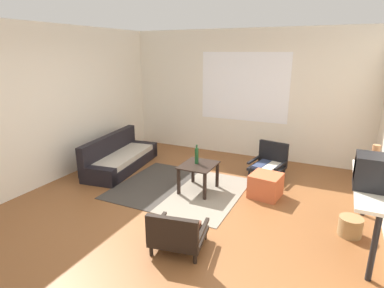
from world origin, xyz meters
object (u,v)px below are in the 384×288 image
at_px(armchair_striped_foreground, 177,233).
at_px(coffee_table, 199,170).
at_px(armchair_by_window, 269,162).
at_px(wicker_basket, 350,226).
at_px(couch, 120,158).
at_px(console_shelf, 374,189).
at_px(crt_television, 379,173).
at_px(clay_vase, 374,161).
at_px(glass_bottle, 197,156).
at_px(ottoman_orange, 266,185).

bearing_deg(armchair_striped_foreground, coffee_table, 105.87).
bearing_deg(armchair_by_window, wicker_basket, -48.44).
height_order(couch, console_shelf, console_shelf).
relative_size(armchair_striped_foreground, crt_television, 1.43).
relative_size(coffee_table, wicker_basket, 2.16).
bearing_deg(console_shelf, coffee_table, 169.05).
height_order(coffee_table, armchair_by_window, armchair_by_window).
relative_size(clay_vase, glass_bottle, 1.08).
relative_size(coffee_table, glass_bottle, 1.95).
xyz_separation_m(coffee_table, clay_vase, (2.45, -0.05, 0.54)).
bearing_deg(wicker_basket, console_shelf, -27.23).
distance_m(coffee_table, wicker_basket, 2.33).
bearing_deg(glass_bottle, wicker_basket, -10.22).
bearing_deg(clay_vase, crt_television, -90.30).
distance_m(coffee_table, armchair_by_window, 1.47).
bearing_deg(coffee_table, wicker_basket, -9.61).
relative_size(armchair_striped_foreground, glass_bottle, 2.17).
bearing_deg(couch, crt_television, -12.44).
bearing_deg(armchair_striped_foreground, wicker_basket, 33.94).
distance_m(coffee_table, ottoman_orange, 1.11).
bearing_deg(couch, glass_bottle, -8.40).
relative_size(armchair_striped_foreground, wicker_basket, 2.39).
height_order(coffee_table, armchair_striped_foreground, armchair_striped_foreground).
bearing_deg(armchair_striped_foreground, crt_television, 25.82).
distance_m(clay_vase, wicker_basket, 0.88).
relative_size(crt_television, glass_bottle, 1.51).
bearing_deg(console_shelf, ottoman_orange, 152.15).
bearing_deg(ottoman_orange, coffee_table, -166.07).
bearing_deg(glass_bottle, armchair_striped_foreground, -72.84).
distance_m(armchair_by_window, console_shelf, 2.27).
height_order(console_shelf, wicker_basket, console_shelf).
xyz_separation_m(armchair_by_window, glass_bottle, (-0.97, -1.12, 0.32)).
height_order(couch, coffee_table, couch).
bearing_deg(armchair_by_window, crt_television, -49.61).
distance_m(armchair_striped_foreground, glass_bottle, 1.76).
bearing_deg(glass_bottle, crt_television, -15.29).
relative_size(ottoman_orange, glass_bottle, 1.43).
bearing_deg(glass_bottle, couch, 171.60).
xyz_separation_m(crt_television, clay_vase, (0.00, 0.60, -0.06)).
bearing_deg(armchair_by_window, coffee_table, -128.61).
height_order(ottoman_orange, glass_bottle, glass_bottle).
relative_size(console_shelf, crt_television, 3.31).
xyz_separation_m(armchair_by_window, clay_vase, (1.53, -1.20, 0.63)).
relative_size(coffee_table, armchair_by_window, 0.95).
xyz_separation_m(glass_bottle, wicker_basket, (2.33, -0.42, -0.48)).
height_order(ottoman_orange, console_shelf, console_shelf).
height_order(ottoman_orange, clay_vase, clay_vase).
distance_m(coffee_table, console_shelf, 2.52).
bearing_deg(clay_vase, coffee_table, 178.84).
height_order(clay_vase, wicker_basket, clay_vase).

